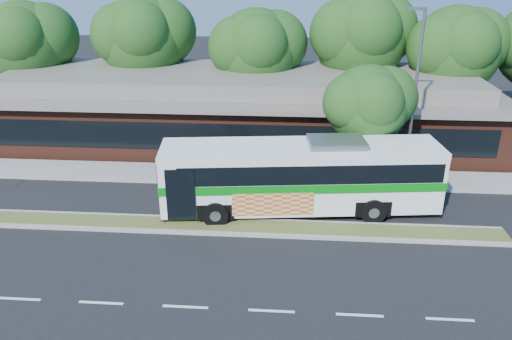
# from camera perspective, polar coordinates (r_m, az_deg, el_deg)

# --- Properties ---
(ground) EXTENTS (120.00, 120.00, 0.00)m
(ground) POSITION_cam_1_polar(r_m,az_deg,el_deg) (22.19, -5.46, -7.29)
(ground) COLOR black
(ground) RESTS_ON ground
(median_strip) EXTENTS (26.00, 1.10, 0.15)m
(median_strip) POSITION_cam_1_polar(r_m,az_deg,el_deg) (22.67, -5.22, -6.36)
(median_strip) COLOR #445825
(median_strip) RESTS_ON ground
(sidewalk) EXTENTS (44.00, 2.60, 0.12)m
(sidewalk) POSITION_cam_1_polar(r_m,az_deg,el_deg) (27.81, -3.35, -0.55)
(sidewalk) COLOR gray
(sidewalk) RESTS_ON ground
(plaza_building) EXTENTS (33.20, 11.20, 4.45)m
(plaza_building) POSITION_cam_1_polar(r_m,az_deg,el_deg) (33.29, -1.98, 7.26)
(plaza_building) COLOR #4E2418
(plaza_building) RESTS_ON ground
(lamp_post) EXTENTS (0.93, 0.18, 9.07)m
(lamp_post) POSITION_cam_1_polar(r_m,az_deg,el_deg) (26.35, 17.60, 8.21)
(lamp_post) COLOR slate
(lamp_post) RESTS_ON ground
(tree_bg_a) EXTENTS (6.47, 5.80, 8.63)m
(tree_bg_a) POSITION_cam_1_polar(r_m,az_deg,el_deg) (38.87, -24.23, 13.25)
(tree_bg_a) COLOR black
(tree_bg_a) RESTS_ON ground
(tree_bg_b) EXTENTS (6.69, 6.00, 9.00)m
(tree_bg_b) POSITION_cam_1_polar(r_m,az_deg,el_deg) (36.77, -12.10, 14.69)
(tree_bg_b) COLOR black
(tree_bg_b) RESTS_ON ground
(tree_bg_c) EXTENTS (6.24, 5.60, 8.26)m
(tree_bg_c) POSITION_cam_1_polar(r_m,az_deg,el_deg) (34.51, 0.71, 13.73)
(tree_bg_c) COLOR black
(tree_bg_c) RESTS_ON ground
(tree_bg_d) EXTENTS (6.91, 6.20, 9.37)m
(tree_bg_d) POSITION_cam_1_polar(r_m,az_deg,el_deg) (35.68, 12.59, 14.85)
(tree_bg_d) COLOR black
(tree_bg_d) RESTS_ON ground
(tree_bg_e) EXTENTS (6.47, 5.80, 8.50)m
(tree_bg_e) POSITION_cam_1_polar(r_m,az_deg,el_deg) (36.12, 22.35, 12.73)
(tree_bg_e) COLOR black
(tree_bg_e) RESTS_ON ground
(transit_bus) EXTENTS (13.09, 4.23, 3.62)m
(transit_bus) POSITION_cam_1_polar(r_m,az_deg,el_deg) (23.27, 5.25, -0.23)
(transit_bus) COLOR white
(transit_bus) RESTS_ON ground
(sidewalk_tree) EXTENTS (4.62, 4.14, 6.35)m
(sidewalk_tree) POSITION_cam_1_polar(r_m,az_deg,el_deg) (26.31, 13.26, 7.45)
(sidewalk_tree) COLOR black
(sidewalk_tree) RESTS_ON ground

